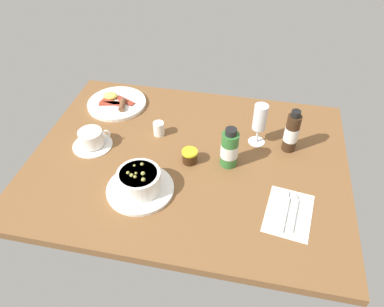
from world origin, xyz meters
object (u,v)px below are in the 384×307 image
(sauce_bottle_brown, at_px, (292,132))
(coffee_cup, at_px, (92,139))
(cutlery_setting, at_px, (289,212))
(breakfast_plate, at_px, (117,103))
(wine_glass, at_px, (260,119))
(porridge_bowl, at_px, (139,182))
(sauce_bottle_green, at_px, (229,150))
(jam_jar, at_px, (190,156))
(creamer_jug, at_px, (159,129))

(sauce_bottle_brown, bearing_deg, coffee_cup, -169.83)
(cutlery_setting, distance_m, sauce_bottle_brown, 0.30)
(coffee_cup, xyz_separation_m, sauce_bottle_brown, (0.70, 0.13, 0.05))
(breakfast_plate, bearing_deg, coffee_cup, -88.93)
(wine_glass, bearing_deg, sauce_bottle_brown, -7.87)
(porridge_bowl, bearing_deg, sauce_bottle_green, 34.10)
(porridge_bowl, height_order, jam_jar, porridge_bowl)
(coffee_cup, bearing_deg, jam_jar, -1.82)
(porridge_bowl, distance_m, jam_jar, 0.21)
(wine_glass, xyz_separation_m, sauce_bottle_brown, (0.11, -0.02, -0.03))
(porridge_bowl, relative_size, creamer_jug, 3.73)
(creamer_jug, bearing_deg, porridge_bowl, -86.88)
(cutlery_setting, distance_m, coffee_cup, 0.73)
(cutlery_setting, height_order, creamer_jug, creamer_jug)
(coffee_cup, distance_m, sauce_bottle_green, 0.50)
(cutlery_setting, bearing_deg, sauce_bottle_green, 140.61)
(wine_glass, xyz_separation_m, sauce_bottle_green, (-0.09, -0.14, -0.04))
(creamer_jug, xyz_separation_m, sauce_bottle_brown, (0.48, 0.01, 0.05))
(porridge_bowl, bearing_deg, creamer_jug, 93.12)
(creamer_jug, bearing_deg, wine_glass, 4.66)
(cutlery_setting, height_order, breakfast_plate, breakfast_plate)
(creamer_jug, xyz_separation_m, sauce_bottle_green, (0.28, -0.11, 0.04))
(cutlery_setting, height_order, sauce_bottle_green, sauce_bottle_green)
(cutlery_setting, height_order, jam_jar, jam_jar)
(jam_jar, distance_m, sauce_bottle_green, 0.14)
(jam_jar, relative_size, sauce_bottle_brown, 0.33)
(wine_glass, bearing_deg, sauce_bottle_green, -121.97)
(sauce_bottle_brown, bearing_deg, cutlery_setting, -88.70)
(sauce_bottle_brown, xyz_separation_m, breakfast_plate, (-0.70, 0.14, -0.07))
(coffee_cup, distance_m, creamer_jug, 0.25)
(cutlery_setting, bearing_deg, jam_jar, 155.09)
(cutlery_setting, xyz_separation_m, sauce_bottle_brown, (-0.01, 0.30, 0.07))
(coffee_cup, relative_size, jam_jar, 2.65)
(wine_glass, bearing_deg, breakfast_plate, 168.28)
(breakfast_plate, bearing_deg, creamer_jug, -33.93)
(porridge_bowl, relative_size, coffee_cup, 1.51)
(coffee_cup, relative_size, wine_glass, 0.89)
(jam_jar, bearing_deg, sauce_bottle_green, 5.51)
(porridge_bowl, distance_m, cutlery_setting, 0.47)
(sauce_bottle_brown, bearing_deg, breakfast_plate, 168.90)
(creamer_jug, height_order, jam_jar, creamer_jug)
(jam_jar, relative_size, breakfast_plate, 0.22)
(porridge_bowl, bearing_deg, jam_jar, 52.00)
(creamer_jug, height_order, wine_glass, wine_glass)
(porridge_bowl, xyz_separation_m, jam_jar, (0.13, 0.16, -0.01))
(cutlery_setting, xyz_separation_m, wine_glass, (-0.12, 0.31, 0.10))
(cutlery_setting, xyz_separation_m, sauce_bottle_green, (-0.21, 0.17, 0.07))
(wine_glass, relative_size, breakfast_plate, 0.67)
(creamer_jug, height_order, breakfast_plate, creamer_jug)
(wine_glass, bearing_deg, coffee_cup, -166.41)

